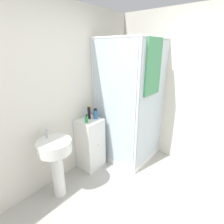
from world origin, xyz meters
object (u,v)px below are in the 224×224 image
(sink, at_px, (56,157))
(soap_dispenser, at_px, (87,119))
(shampoo_bottle_blue, at_px, (96,114))
(shampoo_bottle_tall_black, at_px, (89,112))

(sink, bearing_deg, soap_dispenser, 6.98)
(sink, xyz_separation_m, soap_dispenser, (0.62, 0.08, 0.31))
(soap_dispenser, xyz_separation_m, shampoo_bottle_blue, (0.20, 0.01, 0.03))
(soap_dispenser, bearing_deg, sink, -173.02)
(sink, bearing_deg, shampoo_bottle_tall_black, 11.99)
(sink, height_order, soap_dispenser, soap_dispenser)
(soap_dispenser, relative_size, shampoo_bottle_tall_black, 0.60)
(sink, xyz_separation_m, shampoo_bottle_blue, (0.83, 0.08, 0.33))
(soap_dispenser, bearing_deg, shampoo_bottle_tall_black, 31.96)
(shampoo_bottle_tall_black, xyz_separation_m, shampoo_bottle_blue, (0.07, -0.08, -0.03))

